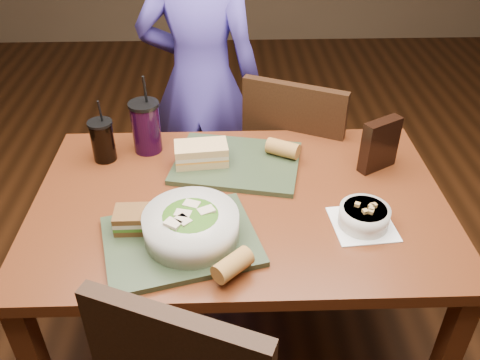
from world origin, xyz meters
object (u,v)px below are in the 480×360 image
tray_far (237,163)px  chip_bag (380,145)px  soup_bowl (364,216)px  sandwich_near (137,219)px  chair_far (286,164)px  cup_berry (146,127)px  tray_near (181,241)px  baguette_near (233,265)px  baguette_far (283,149)px  salad_bowl (191,224)px  sandwich_far (201,153)px  dining_table (240,220)px  diner (201,83)px  cup_cola (103,140)px

tray_far → chip_bag: (0.48, -0.03, 0.08)m
soup_bowl → chip_bag: bearing=69.2°
sandwich_near → chip_bag: 0.83m
tray_far → chair_far: bearing=57.2°
soup_bowl → cup_berry: 0.81m
tray_near → soup_bowl: 0.54m
baguette_near → baguette_far: 0.59m
tray_far → salad_bowl: size_ratio=1.57×
chair_far → sandwich_far: bearing=-134.4°
dining_table → tray_near: 0.29m
chair_far → diner: diner is taller
sandwich_near → baguette_near: (0.27, -0.19, -0.00)m
sandwich_near → cup_cola: bearing=112.9°
salad_bowl → sandwich_near: (-0.16, 0.04, -0.02)m
chair_far → tray_near: (-0.39, -0.74, 0.24)m
chair_far → tray_near: 0.87m
dining_table → sandwich_near: size_ratio=10.29×
cup_berry → soup_bowl: bearing=-33.1°
tray_near → soup_bowl: bearing=6.8°
cup_berry → salad_bowl: bearing=-70.2°
sandwich_far → chip_bag: (0.60, -0.02, 0.04)m
tray_far → salad_bowl: bearing=-109.6°
tray_far → salad_bowl: salad_bowl is taller
diner → soup_bowl: (0.51, -0.99, 0.02)m
sandwich_far → baguette_near: size_ratio=1.72×
cup_cola → cup_berry: (0.14, 0.06, 0.02)m
salad_bowl → cup_berry: cup_berry is taller
cup_cola → chip_bag: (0.94, -0.08, 0.02)m
chip_bag → diner: bearing=101.6°
cup_cola → cup_berry: bearing=21.7°
tray_far → tray_near: bearing=-113.2°
tray_near → cup_cola: cup_cola is taller
diner → baguette_near: size_ratio=14.02×
chair_far → sandwich_far: (-0.34, -0.35, 0.28)m
soup_bowl → sandwich_near: 0.66m
tray_near → salad_bowl: 0.06m
chair_far → tray_far: (-0.22, -0.34, 0.24)m
cup_cola → chair_far: bearing=23.0°
soup_bowl → salad_bowl: bearing=-173.7°
sandwich_near → sandwich_far: sandwich_far is taller
cup_cola → sandwich_far: bearing=-10.1°
dining_table → sandwich_near: (-0.30, -0.15, 0.14)m
baguette_near → salad_bowl: bearing=128.0°
sandwich_far → chip_bag: 0.60m
tray_far → baguette_far: (0.16, 0.03, 0.04)m
baguette_near → sandwich_far: bearing=100.3°
soup_bowl → baguette_far: baguette_far is taller
soup_bowl → cup_cola: 0.91m
chair_far → baguette_far: (-0.06, -0.32, 0.28)m
sandwich_far → baguette_far: 0.28m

